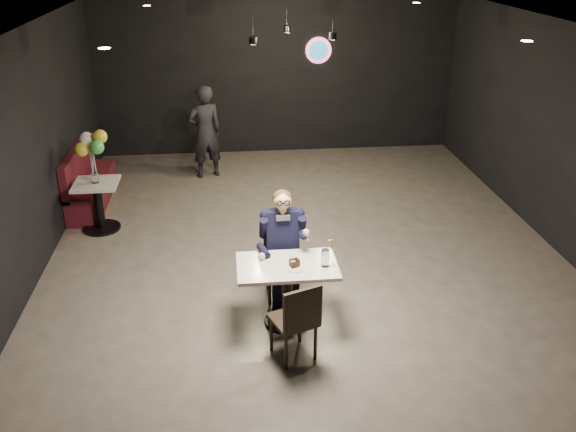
{
  "coord_description": "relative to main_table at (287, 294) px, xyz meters",
  "views": [
    {
      "loc": [
        -1.02,
        -7.36,
        4.03
      ],
      "look_at": [
        -0.36,
        -0.98,
        1.05
      ],
      "focal_mm": 38.0,
      "sensor_mm": 36.0,
      "label": 1
    }
  ],
  "objects": [
    {
      "name": "wafer_cone",
      "position": [
        0.46,
        -0.06,
        0.61
      ],
      "size": [
        0.07,
        0.07,
        0.12
      ],
      "primitive_type": "cone",
      "rotation": [
        0.0,
        0.0,
        0.26
      ],
      "color": "tan",
      "rests_on": "sundae_glass"
    },
    {
      "name": "balloon_bunch",
      "position": [
        -2.52,
        2.69,
        0.83
      ],
      "size": [
        0.37,
        0.37,
        0.61
      ],
      "primitive_type": "cube",
      "color": "yellow",
      "rests_on": "balloon_vase"
    },
    {
      "name": "chair_near",
      "position": [
        0.0,
        -0.6,
        0.09
      ],
      "size": [
        0.56,
        0.58,
        0.92
      ],
      "primitive_type": "cube",
      "rotation": [
        0.0,
        0.0,
        0.37
      ],
      "color": "black",
      "rests_on": "floor"
    },
    {
      "name": "floor",
      "position": [
        0.43,
        1.58,
        -0.38
      ],
      "size": [
        9.0,
        9.0,
        0.0
      ],
      "primitive_type": "plane",
      "color": "gray",
      "rests_on": "ground"
    },
    {
      "name": "wall_sign",
      "position": [
        1.23,
        6.05,
        1.62
      ],
      "size": [
        0.5,
        0.06,
        0.5
      ],
      "primitive_type": null,
      "color": "pink",
      "rests_on": "floor"
    },
    {
      "name": "passerby",
      "position": [
        -0.98,
        4.77,
        0.46
      ],
      "size": [
        0.7,
        0.56,
        1.67
      ],
      "primitive_type": "imported",
      "rotation": [
        0.0,
        0.0,
        3.45
      ],
      "color": "black",
      "rests_on": "floor"
    },
    {
      "name": "side_table",
      "position": [
        -2.52,
        2.69,
        0.02
      ],
      "size": [
        0.63,
        0.63,
        0.79
      ],
      "primitive_type": "cube",
      "color": "white",
      "rests_on": "floor"
    },
    {
      "name": "pendant_lights",
      "position": [
        0.43,
        3.58,
        2.51
      ],
      "size": [
        1.4,
        1.2,
        0.36
      ],
      "primitive_type": "cube",
      "color": "black",
      "rests_on": "floor"
    },
    {
      "name": "seated_man",
      "position": [
        -0.0,
        0.55,
        0.34
      ],
      "size": [
        0.6,
        0.8,
        1.44
      ],
      "primitive_type": "cube",
      "color": "black",
      "rests_on": "floor"
    },
    {
      "name": "balloon_vase",
      "position": [
        -2.52,
        2.69,
        0.45
      ],
      "size": [
        0.1,
        0.1,
        0.16
      ],
      "primitive_type": "cylinder",
      "color": "silver",
      "rests_on": "side_table"
    },
    {
      "name": "sundae_glass",
      "position": [
        0.41,
        -0.07,
        0.47
      ],
      "size": [
        0.09,
        0.09,
        0.2
      ],
      "primitive_type": "cylinder",
      "color": "silver",
      "rests_on": "main_table"
    },
    {
      "name": "booth_bench",
      "position": [
        -2.82,
        3.69,
        0.1
      ],
      "size": [
        0.48,
        1.91,
        0.95
      ],
      "primitive_type": "cube",
      "color": "#430E1A",
      "rests_on": "floor"
    },
    {
      "name": "dessert_plate",
      "position": [
        0.08,
        -0.09,
        0.38
      ],
      "size": [
        0.21,
        0.21,
        0.01
      ],
      "primitive_type": "cylinder",
      "color": "white",
      "rests_on": "main_table"
    },
    {
      "name": "cake_slice",
      "position": [
        0.07,
        -0.06,
        0.42
      ],
      "size": [
        0.12,
        0.11,
        0.07
      ],
      "primitive_type": "cube",
      "rotation": [
        0.0,
        0.0,
        0.35
      ],
      "color": "black",
      "rests_on": "dessert_plate"
    },
    {
      "name": "chair_far",
      "position": [
        -0.0,
        0.55,
        0.09
      ],
      "size": [
        0.42,
        0.46,
        0.92
      ],
      "primitive_type": "cube",
      "color": "black",
      "rests_on": "floor"
    },
    {
      "name": "mint_leaf",
      "position": [
        0.05,
        -0.1,
        0.47
      ],
      "size": [
        0.06,
        0.04,
        0.01
      ],
      "primitive_type": "ellipsoid",
      "color": "green",
      "rests_on": "cake_slice"
    },
    {
      "name": "main_table",
      "position": [
        0.0,
        0.0,
        0.0
      ],
      "size": [
        1.1,
        0.7,
        0.75
      ],
      "primitive_type": "cube",
      "color": "white",
      "rests_on": "floor"
    }
  ]
}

